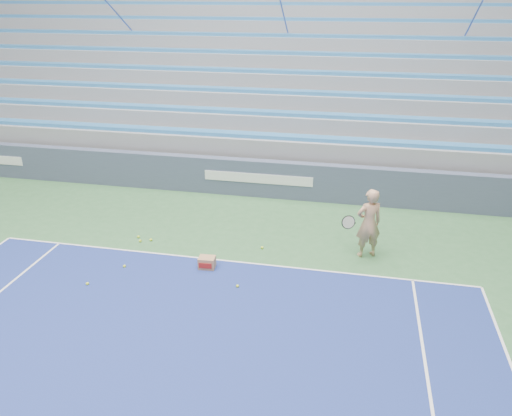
{
  "coord_description": "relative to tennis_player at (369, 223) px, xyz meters",
  "views": [
    {
      "loc": [
        2.71,
        2.39,
        5.62
      ],
      "look_at": [
        0.64,
        12.38,
        1.15
      ],
      "focal_mm": 35.0,
      "sensor_mm": 36.0,
      "label": 1
    }
  ],
  "objects": [
    {
      "name": "tennis_ball_3",
      "position": [
        -5.36,
        -0.43,
        -0.79
      ],
      "size": [
        0.07,
        0.07,
        0.07
      ],
      "primitive_type": "sphere",
      "color": "#CFE42E",
      "rests_on": "ground"
    },
    {
      "name": "tennis_ball_6",
      "position": [
        -2.4,
        -0.17,
        -0.79
      ],
      "size": [
        0.07,
        0.07,
        0.07
      ],
      "primitive_type": "sphere",
      "color": "#CFE42E",
      "rests_on": "ground"
    },
    {
      "name": "tennis_ball_5",
      "position": [
        -5.5,
        -0.23,
        -0.79
      ],
      "size": [
        0.07,
        0.07,
        0.07
      ],
      "primitive_type": "sphere",
      "color": "#CFE42E",
      "rests_on": "ground"
    },
    {
      "name": "tennis_ball_0",
      "position": [
        -2.58,
        -1.92,
        -0.79
      ],
      "size": [
        0.07,
        0.07,
        0.07
      ],
      "primitive_type": "sphere",
      "color": "#CFE42E",
      "rests_on": "ground"
    },
    {
      "name": "tennis_ball_1",
      "position": [
        -5.64,
        -2.46,
        -0.79
      ],
      "size": [
        0.07,
        0.07,
        0.07
      ],
      "primitive_type": "sphere",
      "color": "#CFE42E",
      "rests_on": "ground"
    },
    {
      "name": "tennis_player",
      "position": [
        0.0,
        0.0,
        0.0
      ],
      "size": [
        0.96,
        0.92,
        1.64
      ],
      "color": "tan",
      "rests_on": "ground"
    },
    {
      "name": "sponsor_barrier",
      "position": [
        -3.13,
        3.09,
        -0.27
      ],
      "size": [
        30.0,
        0.32,
        1.1
      ],
      "color": "#404961",
      "rests_on": "ground"
    },
    {
      "name": "tennis_ball_2",
      "position": [
        -5.13,
        -0.32,
        -0.79
      ],
      "size": [
        0.07,
        0.07,
        0.07
      ],
      "primitive_type": "sphere",
      "color": "#CFE42E",
      "rests_on": "ground"
    },
    {
      "name": "bleachers",
      "position": [
        -3.13,
        8.81,
        1.53
      ],
      "size": [
        31.0,
        9.15,
        7.3
      ],
      "color": "gray",
      "rests_on": "ground"
    },
    {
      "name": "ball_box",
      "position": [
        -3.41,
        -1.29,
        -0.69
      ],
      "size": [
        0.37,
        0.3,
        0.27
      ],
      "color": "#A97952",
      "rests_on": "ground"
    },
    {
      "name": "tennis_ball_4",
      "position": [
        -5.21,
        -1.64,
        -0.79
      ],
      "size": [
        0.07,
        0.07,
        0.07
      ],
      "primitive_type": "sphere",
      "color": "#CFE42E",
      "rests_on": "ground"
    }
  ]
}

